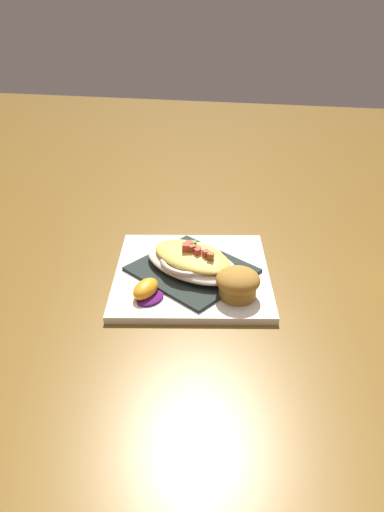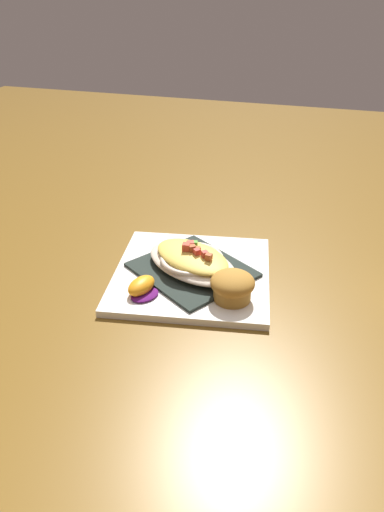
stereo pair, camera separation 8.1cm
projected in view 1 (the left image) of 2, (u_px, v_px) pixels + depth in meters
name	position (u px, v px, depth m)	size (l,w,h in m)	color
ground_plane	(192.00, 277.00, 0.83)	(2.60, 2.60, 0.00)	brown
square_plate	(192.00, 274.00, 0.83)	(0.26, 0.26, 0.01)	white
folded_napkin	(192.00, 270.00, 0.82)	(0.18, 0.16, 0.01)	#242E29
gratin_dish	(192.00, 260.00, 0.81)	(0.18, 0.21, 0.05)	beige
muffin	(238.00, 283.00, 0.75)	(0.07, 0.07, 0.05)	#A3722C
orange_garnish	(147.00, 290.00, 0.75)	(0.07, 0.06, 0.02)	#501259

